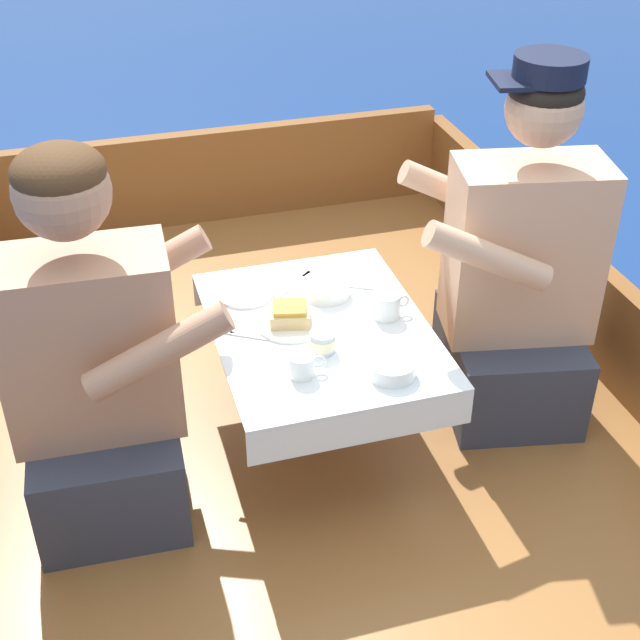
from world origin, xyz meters
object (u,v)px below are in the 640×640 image
at_px(person_port, 96,376).
at_px(coffee_cup_port, 302,365).
at_px(coffee_cup_starboard, 387,305).
at_px(sandwich, 290,314).
at_px(tin_can, 322,342).
at_px(person_starboard, 517,281).

relative_size(person_port, coffee_cup_port, 10.63).
bearing_deg(coffee_cup_starboard, sandwich, 171.68).
height_order(person_port, coffee_cup_port, person_port).
bearing_deg(person_port, coffee_cup_starboard, 7.44).
height_order(person_port, tin_can, person_port).
distance_m(person_port, tin_can, 0.55).
height_order(person_port, sandwich, person_port).
bearing_deg(person_port, person_starboard, 7.31).
bearing_deg(tin_can, person_starboard, 12.35).
height_order(coffee_cup_port, coffee_cup_starboard, coffee_cup_starboard).
height_order(sandwich, coffee_cup_port, same).
height_order(sandwich, coffee_cup_starboard, coffee_cup_starboard).
bearing_deg(person_port, coffee_cup_port, -11.43).
distance_m(coffee_cup_port, tin_can, 0.11).
bearing_deg(person_starboard, person_port, 15.86).
distance_m(person_port, coffee_cup_port, 0.49).
distance_m(person_starboard, coffee_cup_starboard, 0.39).
bearing_deg(person_starboard, sandwich, 10.57).
bearing_deg(sandwich, person_port, -168.66).
height_order(person_port, coffee_cup_starboard, person_port).
relative_size(coffee_cup_starboard, tin_can, 1.54).
distance_m(sandwich, coffee_cup_port, 0.22).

